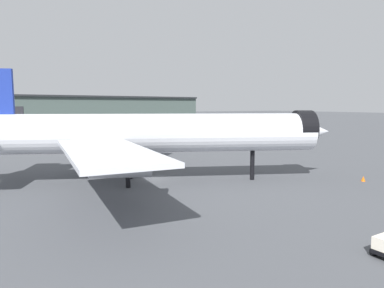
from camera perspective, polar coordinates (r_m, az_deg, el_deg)
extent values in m
plane|color=#4C4F54|center=(51.44, -6.39, -5.82)|extent=(900.00, 900.00, 0.00)
cylinder|color=silver|center=(48.47, -7.63, 1.80)|extent=(46.31, 23.70, 5.39)
cone|color=silver|center=(53.74, 18.91, 1.96)|extent=(7.52, 7.18, 5.29)
cylinder|color=black|center=(53.25, 17.88, 2.40)|extent=(4.36, 5.96, 5.45)
cube|color=silver|center=(62.14, -10.86, 2.14)|extent=(19.97, 21.35, 0.43)
cylinder|color=#B7BAC1|center=(59.65, -9.90, 0.26)|extent=(7.35, 5.35, 2.97)
cube|color=silver|center=(35.40, -13.98, -1.15)|extent=(9.53, 22.19, 0.43)
cylinder|color=#B7BAC1|center=(38.09, -11.70, -3.27)|extent=(7.35, 5.35, 2.97)
cube|color=silver|center=(58.36, -28.79, 2.37)|extent=(7.35, 9.64, 0.32)
cylinder|color=black|center=(51.21, 9.94, -3.47)|extent=(0.65, 0.65, 4.31)
cylinder|color=black|center=(51.99, -10.16, -3.32)|extent=(0.65, 0.65, 4.31)
cylinder|color=black|center=(46.43, -10.57, -4.51)|extent=(0.65, 0.65, 4.31)
cone|color=white|center=(173.43, -25.85, 3.75)|extent=(5.69, 5.35, 3.36)
cube|color=white|center=(189.21, -28.29, 3.67)|extent=(9.54, 16.55, 0.28)
cylinder|color=#B7BAC1|center=(188.12, -28.79, 3.27)|extent=(5.13, 4.31, 1.95)
cube|color=black|center=(174.74, -26.69, 4.65)|extent=(3.67, 2.60, 5.66)
cube|color=white|center=(171.01, -27.13, 3.78)|extent=(6.06, 6.94, 0.21)
cube|color=white|center=(177.93, -25.81, 3.92)|extent=(6.06, 6.94, 0.21)
cube|color=#475651|center=(253.66, -17.60, 5.52)|extent=(177.51, 47.07, 15.98)
cube|color=#232628|center=(253.70, -17.67, 7.46)|extent=(177.82, 49.91, 1.20)
cube|color=black|center=(82.11, -7.84, -0.78)|extent=(5.96, 4.27, 0.35)
cube|color=#194799|center=(82.04, -9.00, -0.12)|extent=(2.92, 2.98, 1.60)
cube|color=#1E2D38|center=(82.06, -9.69, 0.09)|extent=(0.83, 1.81, 0.80)
cube|color=#194799|center=(81.94, -7.16, 0.11)|extent=(3.94, 3.41, 2.20)
cylinder|color=black|center=(81.06, -9.21, -1.02)|extent=(0.94, 0.61, 0.90)
cylinder|color=black|center=(83.34, -9.14, -0.82)|extent=(0.94, 0.61, 0.90)
cylinder|color=black|center=(80.97, -6.49, -0.99)|extent=(0.94, 0.61, 0.90)
cylinder|color=black|center=(83.25, -6.50, -0.78)|extent=(0.94, 0.61, 0.90)
cylinder|color=black|center=(29.38, 27.88, -15.38)|extent=(0.71, 0.30, 0.70)
cone|color=#F2600C|center=(55.50, 26.48, -5.16)|extent=(0.60, 0.60, 0.75)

